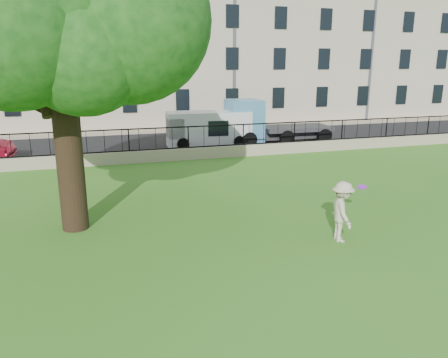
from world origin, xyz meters
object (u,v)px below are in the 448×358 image
object	(u,v)px
frisbee	(362,187)
white_van	(209,129)
man	(342,212)
blue_truck	(278,121)

from	to	relation	value
frisbee	white_van	bearing A→B (deg)	93.70
man	blue_truck	bearing A→B (deg)	-5.62
frisbee	blue_truck	bearing A→B (deg)	75.96
frisbee	white_van	world-z (taller)	white_van
man	frisbee	size ratio (longest dim) A/B	6.35
white_van	man	bearing A→B (deg)	-86.78
frisbee	white_van	xyz separation A→B (m)	(-0.92, 14.30, -0.19)
frisbee	white_van	distance (m)	14.33
frisbee	white_van	size ratio (longest dim) A/B	0.05
frisbee	blue_truck	xyz separation A→B (m)	(3.58, 14.30, 0.13)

